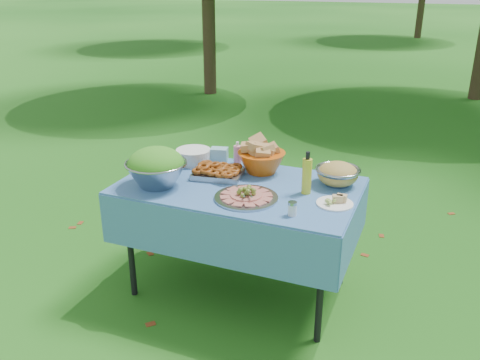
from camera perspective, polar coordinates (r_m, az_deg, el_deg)
name	(u,v)px	position (r m, az deg, el deg)	size (l,w,h in m)	color
ground	(239,288)	(3.51, -0.12, -12.06)	(80.00, 80.00, 0.00)	#0A3A0A
picnic_table	(239,239)	(3.32, -0.13, -6.61)	(1.46, 0.86, 0.76)	#7BB8EC
salad_bowl	(156,167)	(3.13, -9.41, 1.44)	(0.37, 0.37, 0.25)	#96999F
pasta_bowl_white	(160,159)	(3.43, -8.92, 2.39)	(0.25, 0.25, 0.14)	white
plate_stack	(194,156)	(3.52, -5.24, 2.70)	(0.24, 0.24, 0.10)	white
wipes_box	(219,155)	(3.51, -2.35, 2.78)	(0.11, 0.08, 0.10)	#8BC6DA
sanitizer_bottle	(237,153)	(3.49, -0.29, 3.10)	(0.05, 0.05, 0.15)	pink
bread_bowl	(261,157)	(3.33, 2.43, 2.62)	(0.31, 0.31, 0.21)	#C7510E
pasta_bowl_steel	(338,174)	(3.19, 10.91, 0.71)	(0.27, 0.27, 0.15)	#96999F
fried_tray	(218,172)	(3.26, -2.52, 0.94)	(0.31, 0.22, 0.07)	#A3A4A7
charcuterie_platter	(246,192)	(2.94, 0.71, -1.34)	(0.37, 0.37, 0.09)	#A1A3A8
oil_bottle	(307,173)	(3.01, 7.53, 0.81)	(0.06, 0.06, 0.26)	gold
cheese_plate	(335,200)	(2.92, 10.62, -2.19)	(0.21, 0.21, 0.06)	white
shaker	(292,209)	(2.75, 5.89, -3.22)	(0.05, 0.05, 0.08)	silver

